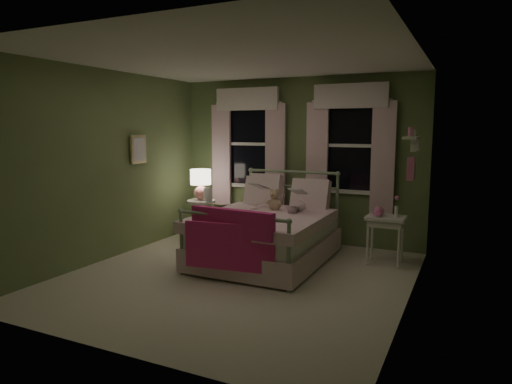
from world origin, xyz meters
The scene contains 18 objects.
room_shell centered at (0.00, 0.00, 1.30)m, with size 4.20×4.20×4.20m.
bed centered at (0.04, 0.79, 0.38)m, with size 1.58×2.04×1.18m.
pink_throw centered at (0.05, -0.22, 0.61)m, with size 1.10×0.26×0.71m.
child_left centered at (-0.23, 1.22, 0.90)m, with size 0.24×0.16×0.67m, color #F7D1DD.
child_right centered at (0.33, 1.22, 0.92)m, with size 0.34×0.26×0.70m, color #F7D1DD.
book_left centered at (-0.23, 0.97, 0.96)m, with size 0.20×0.27×0.03m, color beige.
book_right centered at (0.33, 0.97, 0.92)m, with size 0.20×0.27×0.02m, color beige.
teddy_bear centered at (0.05, 1.07, 0.79)m, with size 0.23×0.18×0.31m.
nightstand_left centered at (-1.43, 1.47, 0.42)m, with size 0.46×0.46×0.65m.
table_lamp centered at (-1.43, 1.47, 0.95)m, with size 0.33×0.33×0.49m.
book_nightstand centered at (-1.33, 1.39, 0.66)m, with size 0.16×0.22×0.02m, color beige.
nightstand_right centered at (1.54, 1.35, 0.55)m, with size 0.50×0.40×0.64m.
pink_toy centered at (1.44, 1.34, 0.71)m, with size 0.14×0.19×0.14m.
bud_vase centered at (1.66, 1.40, 0.79)m, with size 0.06×0.06×0.28m.
window_left centered at (-0.85, 2.03, 1.62)m, with size 1.34×0.13×1.96m.
window_right centered at (0.85, 2.03, 1.62)m, with size 1.34×0.13×1.96m.
wall_shelf centered at (1.90, 0.70, 1.52)m, with size 0.15×0.50×0.60m.
framed_picture centered at (-1.95, 0.60, 1.50)m, with size 0.03×0.32×0.42m.
Camera 1 is at (2.54, -4.75, 1.81)m, focal length 32.00 mm.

